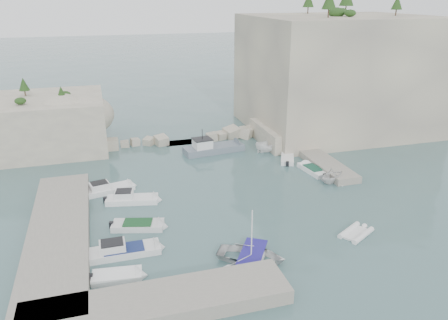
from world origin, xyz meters
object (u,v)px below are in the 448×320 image
object	(u,v)px
motorboat_d	(124,254)
tender_east_a	(331,182)
motorboat_a	(108,192)
tender_east_b	(313,172)
tender_east_d	(272,152)
motorboat_c	(138,228)
inflatable_dinghy	(356,235)
motorboat_b	(132,202)
rowboat	(251,260)
tender_east_c	(287,160)
work_boat	(214,152)
motorboat_e	(117,279)

from	to	relation	value
motorboat_d	tender_east_a	distance (m)	25.09
motorboat_a	tender_east_a	size ratio (longest dim) A/B	1.68
tender_east_b	tender_east_d	world-z (taller)	tender_east_d
motorboat_c	inflatable_dinghy	world-z (taller)	motorboat_c
motorboat_a	tender_east_b	distance (m)	23.87
inflatable_dinghy	motorboat_b	bearing A→B (deg)	116.42
rowboat	tender_east_d	bearing A→B (deg)	5.86
tender_east_c	work_boat	bearing A→B (deg)	80.28
motorboat_a	inflatable_dinghy	world-z (taller)	motorboat_a
tender_east_a	motorboat_c	bearing A→B (deg)	78.90
tender_east_b	work_boat	world-z (taller)	work_boat
motorboat_d	motorboat_e	world-z (taller)	motorboat_d
motorboat_a	motorboat_b	size ratio (longest dim) A/B	1.07
motorboat_b	motorboat_e	bearing A→B (deg)	-88.62
tender_east_b	rowboat	bearing A→B (deg)	131.32
motorboat_d	work_boat	xyz separation A→B (m)	(13.51, 21.81, 0.00)
motorboat_e	work_boat	distance (m)	28.86
motorboat_b	tender_east_b	xyz separation A→B (m)	(21.54, 2.04, 0.00)
motorboat_e	tender_east_c	bearing A→B (deg)	47.46
rowboat	work_boat	bearing A→B (deg)	23.23
rowboat	tender_east_a	xyz separation A→B (m)	(13.97, 12.04, 0.00)
motorboat_b	motorboat_c	distance (m)	5.54
motorboat_c	work_boat	size ratio (longest dim) A/B	0.57
motorboat_a	motorboat_d	world-z (taller)	same
tender_east_b	inflatable_dinghy	bearing A→B (deg)	160.15
motorboat_b	motorboat_c	size ratio (longest dim) A/B	1.13
motorboat_b	inflatable_dinghy	xyz separation A→B (m)	(18.47, -12.17, 0.00)
tender_east_a	work_boat	world-z (taller)	work_boat
tender_east_a	tender_east_b	distance (m)	3.37
inflatable_dinghy	tender_east_d	world-z (taller)	tender_east_d
motorboat_d	work_boat	distance (m)	25.65
tender_east_a	motorboat_e	bearing A→B (deg)	93.28
motorboat_d	tender_east_d	bearing A→B (deg)	42.95
motorboat_c	tender_east_b	xyz separation A→B (m)	(21.53, 7.58, 0.00)
motorboat_c	inflatable_dinghy	distance (m)	19.61
motorboat_d	tender_east_a	world-z (taller)	tender_east_a
motorboat_b	rowboat	distance (m)	15.63
motorboat_c	tender_east_d	size ratio (longest dim) A/B	1.09
motorboat_d	motorboat_a	bearing A→B (deg)	93.33
inflatable_dinghy	tender_east_b	world-z (taller)	tender_east_b
rowboat	tender_east_d	distance (m)	26.06
motorboat_c	rowboat	distance (m)	11.28
tender_east_a	work_boat	distance (m)	16.93
tender_east_d	motorboat_d	bearing A→B (deg)	135.74
motorboat_d	inflatable_dinghy	size ratio (longest dim) A/B	1.80
tender_east_a	tender_east_b	xyz separation A→B (m)	(-0.62, 3.32, 0.00)
motorboat_e	motorboat_b	bearing A→B (deg)	86.48
tender_east_a	work_boat	xyz separation A→B (m)	(-10.18, 13.53, 0.00)
motorboat_b	tender_east_b	size ratio (longest dim) A/B	1.17
motorboat_c	rowboat	xyz separation A→B (m)	(8.17, -7.78, 0.00)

